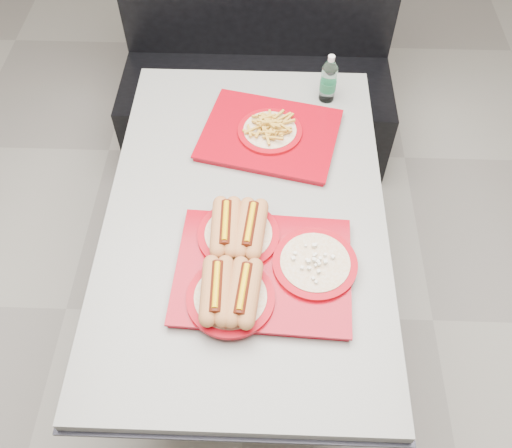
{
  "coord_description": "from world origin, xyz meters",
  "views": [
    {
      "loc": [
        0.07,
        -1.07,
        2.13
      ],
      "look_at": [
        0.04,
        -0.12,
        0.83
      ],
      "focal_mm": 38.0,
      "sensor_mm": 36.0,
      "label": 1
    }
  ],
  "objects_px": {
    "tray_near": "(256,265)",
    "booth_bench": "(257,78)",
    "diner_table": "(246,238)",
    "tray_far": "(270,132)",
    "water_bottle": "(328,81)"
  },
  "relations": [
    {
      "from": "diner_table",
      "to": "tray_far",
      "type": "relative_size",
      "value": 2.64
    },
    {
      "from": "diner_table",
      "to": "tray_near",
      "type": "height_order",
      "value": "tray_near"
    },
    {
      "from": "diner_table",
      "to": "booth_bench",
      "type": "relative_size",
      "value": 1.05
    },
    {
      "from": "diner_table",
      "to": "booth_bench",
      "type": "distance_m",
      "value": 1.11
    },
    {
      "from": "diner_table",
      "to": "tray_far",
      "type": "bearing_deg",
      "value": 77.64
    },
    {
      "from": "booth_bench",
      "to": "water_bottle",
      "type": "relative_size",
      "value": 7.01
    },
    {
      "from": "booth_bench",
      "to": "diner_table",
      "type": "bearing_deg",
      "value": -90.0
    },
    {
      "from": "diner_table",
      "to": "water_bottle",
      "type": "height_order",
      "value": "water_bottle"
    },
    {
      "from": "tray_near",
      "to": "booth_bench",
      "type": "bearing_deg",
      "value": 91.78
    },
    {
      "from": "diner_table",
      "to": "water_bottle",
      "type": "relative_size",
      "value": 7.37
    },
    {
      "from": "tray_far",
      "to": "tray_near",
      "type": "bearing_deg",
      "value": -93.08
    },
    {
      "from": "tray_far",
      "to": "water_bottle",
      "type": "height_order",
      "value": "water_bottle"
    },
    {
      "from": "diner_table",
      "to": "booth_bench",
      "type": "bearing_deg",
      "value": 90.0
    },
    {
      "from": "tray_near",
      "to": "water_bottle",
      "type": "distance_m",
      "value": 0.82
    },
    {
      "from": "tray_far",
      "to": "water_bottle",
      "type": "relative_size",
      "value": 2.8
    }
  ]
}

